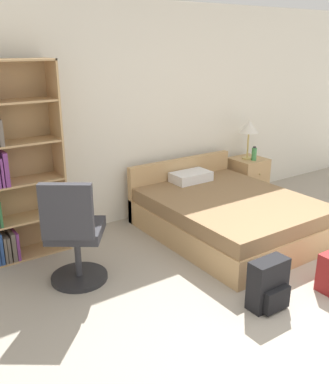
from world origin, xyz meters
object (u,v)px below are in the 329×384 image
object	(u,v)px
office_chair	(74,236)
table_lamp	(249,128)
nightstand	(247,178)
bookshelf	(3,170)
water_bottle	(254,154)
bed	(225,214)
backpack_black	(269,285)

from	to	relation	value
office_chair	table_lamp	distance (m)	3.13
office_chair	nightstand	distance (m)	3.11
bookshelf	water_bottle	world-z (taller)	bookshelf
bed	office_chair	bearing A→B (deg)	-177.37
nightstand	office_chair	bearing A→B (deg)	-164.61
backpack_black	bookshelf	bearing A→B (deg)	125.59
office_chair	nightstand	size ratio (longest dim) A/B	1.79
bookshelf	bed	bearing A→B (deg)	-19.25
bed	table_lamp	bearing A→B (deg)	34.96
bed	nightstand	xyz separation A→B (m)	(1.09, 0.74, 0.05)
backpack_black	table_lamp	bearing A→B (deg)	49.37
table_lamp	water_bottle	bearing A→B (deg)	-84.31
water_bottle	bookshelf	bearing A→B (deg)	177.32
bed	office_chair	size ratio (longest dim) A/B	1.87
water_bottle	nightstand	bearing A→B (deg)	82.79
office_chair	backpack_black	bearing A→B (deg)	-46.59
bookshelf	backpack_black	xyz separation A→B (m)	(1.52, -2.12, -0.75)
table_lamp	backpack_black	size ratio (longest dim) A/B	1.25
bookshelf	office_chair	xyz separation A→B (m)	(0.33, -0.87, -0.46)
table_lamp	backpack_black	xyz separation A→B (m)	(-1.79, -2.08, -0.82)
nightstand	water_bottle	bearing A→B (deg)	-97.21
table_lamp	water_bottle	distance (m)	0.37
table_lamp	water_bottle	world-z (taller)	table_lamp
nightstand	water_bottle	distance (m)	0.40
bookshelf	water_bottle	distance (m)	3.33
bed	nightstand	world-z (taller)	bed
office_chair	table_lamp	bearing A→B (deg)	15.65
bookshelf	water_bottle	xyz separation A→B (m)	(3.31, -0.15, -0.28)
bed	water_bottle	bearing A→B (deg)	30.22
nightstand	table_lamp	distance (m)	0.73
bookshelf	office_chair	size ratio (longest dim) A/B	1.90
table_lamp	nightstand	bearing A→B (deg)	-15.59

